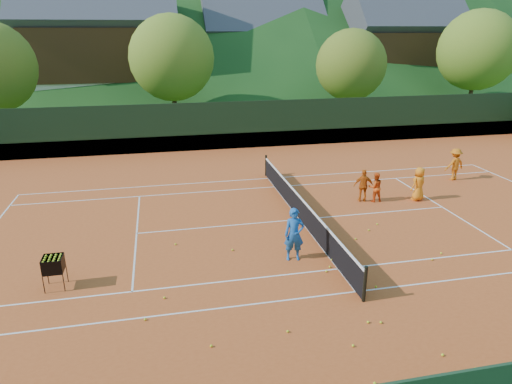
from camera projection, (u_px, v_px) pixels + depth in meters
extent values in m
plane|color=#2B5119|center=(300.00, 220.00, 18.36)|extent=(400.00, 400.00, 0.00)
cube|color=#B64A1D|center=(300.00, 220.00, 18.36)|extent=(40.00, 24.00, 0.02)
imported|color=#1A5AAE|center=(294.00, 234.00, 14.90)|extent=(0.71, 0.52, 1.80)
imported|color=#F35615|center=(375.00, 187.00, 20.09)|extent=(0.66, 0.53, 1.32)
imported|color=#D45C12|center=(364.00, 186.00, 20.05)|extent=(0.92, 0.57, 1.47)
imported|color=orange|center=(419.00, 184.00, 20.19)|extent=(0.86, 0.70, 1.52)
imported|color=orange|center=(455.00, 164.00, 22.94)|extent=(1.13, 0.75, 1.63)
sphere|color=#C8DD24|center=(381.00, 322.00, 11.86)|extent=(0.07, 0.07, 0.07)
sphere|color=#C8DD24|center=(330.00, 267.00, 14.63)|extent=(0.07, 0.07, 0.07)
sphere|color=#C8DD24|center=(353.00, 346.00, 10.99)|extent=(0.07, 0.07, 0.07)
sphere|color=#C8DD24|center=(369.00, 230.00, 17.30)|extent=(0.07, 0.07, 0.07)
sphere|color=#C8DD24|center=(288.00, 331.00, 11.51)|extent=(0.07, 0.07, 0.07)
sphere|color=#C8DD24|center=(476.00, 369.00, 10.24)|extent=(0.07, 0.07, 0.07)
sphere|color=#C8DD24|center=(332.00, 260.00, 15.08)|extent=(0.07, 0.07, 0.07)
sphere|color=#C8DD24|center=(441.00, 253.00, 15.52)|extent=(0.07, 0.07, 0.07)
sphere|color=#C8DD24|center=(211.00, 346.00, 10.98)|extent=(0.07, 0.07, 0.07)
sphere|color=#C8DD24|center=(376.00, 287.00, 13.50)|extent=(0.07, 0.07, 0.07)
sphere|color=#C8DD24|center=(145.00, 319.00, 11.98)|extent=(0.07, 0.07, 0.07)
sphere|color=#C8DD24|center=(368.00, 322.00, 11.87)|extent=(0.07, 0.07, 0.07)
sphere|color=#C8DD24|center=(356.00, 239.00, 16.57)|extent=(0.07, 0.07, 0.07)
sphere|color=#C8DD24|center=(176.00, 244.00, 16.17)|extent=(0.07, 0.07, 0.07)
sphere|color=#C8DD24|center=(432.00, 259.00, 15.10)|extent=(0.07, 0.07, 0.07)
sphere|color=#C8DD24|center=(375.00, 383.00, 9.82)|extent=(0.07, 0.07, 0.07)
sphere|color=#C8DD24|center=(443.00, 355.00, 10.68)|extent=(0.07, 0.07, 0.07)
sphere|color=#C8DD24|center=(233.00, 250.00, 15.76)|extent=(0.07, 0.07, 0.07)
sphere|color=#C8DD24|center=(377.00, 224.00, 17.83)|extent=(0.07, 0.07, 0.07)
sphere|color=#C8DD24|center=(164.00, 298.00, 12.95)|extent=(0.07, 0.07, 0.07)
sphere|color=#C8DD24|center=(326.00, 271.00, 14.37)|extent=(0.07, 0.07, 0.07)
cube|color=white|center=(356.00, 292.00, 13.30)|extent=(23.77, 0.06, 0.00)
cube|color=white|center=(268.00, 178.00, 23.40)|extent=(23.77, 0.06, 0.00)
cube|color=white|center=(338.00, 269.00, 14.57)|extent=(23.77, 0.06, 0.00)
cube|color=white|center=(275.00, 187.00, 22.14)|extent=(23.77, 0.06, 0.00)
cube|color=silver|center=(137.00, 233.00, 17.09)|extent=(0.06, 8.23, 0.00)
cube|color=white|center=(442.00, 207.00, 19.61)|extent=(0.06, 8.23, 0.00)
cube|color=white|center=(300.00, 219.00, 18.35)|extent=(12.80, 0.06, 0.00)
cube|color=white|center=(300.00, 219.00, 18.35)|extent=(0.06, 10.97, 0.00)
cube|color=black|center=(300.00, 209.00, 18.20)|extent=(0.03, 11.97, 0.90)
cube|color=white|center=(301.00, 198.00, 18.04)|extent=(0.05, 11.97, 0.06)
cylinder|color=black|center=(365.00, 284.00, 12.66)|extent=(0.10, 0.10, 1.10)
cylinder|color=black|center=(266.00, 165.00, 23.68)|extent=(0.10, 0.10, 1.10)
cube|color=black|center=(244.00, 125.00, 28.90)|extent=(40.00, 0.05, 3.00)
cube|color=#1B5E2C|center=(245.00, 140.00, 29.23)|extent=(40.40, 0.05, 1.00)
cylinder|color=black|center=(44.00, 285.00, 13.13)|extent=(0.02, 0.02, 0.55)
cylinder|color=black|center=(64.00, 283.00, 13.24)|extent=(0.02, 0.02, 0.55)
cylinder|color=black|center=(48.00, 276.00, 13.64)|extent=(0.02, 0.02, 0.55)
cylinder|color=black|center=(67.00, 274.00, 13.75)|extent=(0.02, 0.02, 0.55)
cube|color=black|center=(54.00, 271.00, 13.35)|extent=(0.55, 0.55, 0.02)
cube|color=black|center=(51.00, 269.00, 13.02)|extent=(0.55, 0.02, 0.45)
cube|color=black|center=(55.00, 260.00, 13.52)|extent=(0.55, 0.02, 0.45)
cube|color=black|center=(43.00, 265.00, 13.22)|extent=(0.02, 0.55, 0.45)
cube|color=black|center=(63.00, 263.00, 13.33)|extent=(0.02, 0.55, 0.45)
sphere|color=#CCE526|center=(43.00, 262.00, 12.98)|extent=(0.07, 0.07, 0.07)
sphere|color=#CCE526|center=(44.00, 260.00, 13.10)|extent=(0.07, 0.07, 0.07)
sphere|color=#CCE526|center=(45.00, 258.00, 13.23)|extent=(0.07, 0.07, 0.07)
sphere|color=#CCE526|center=(46.00, 256.00, 13.35)|extent=(0.07, 0.07, 0.07)
sphere|color=#CCE526|center=(48.00, 262.00, 13.00)|extent=(0.07, 0.07, 0.07)
sphere|color=#CCE526|center=(49.00, 260.00, 13.13)|extent=(0.07, 0.07, 0.07)
sphere|color=#CCE526|center=(50.00, 257.00, 13.26)|extent=(0.07, 0.07, 0.07)
sphere|color=#CCE526|center=(51.00, 255.00, 13.38)|extent=(0.07, 0.07, 0.07)
sphere|color=#CCE526|center=(53.00, 261.00, 13.03)|extent=(0.07, 0.07, 0.07)
sphere|color=#CCE526|center=(54.00, 259.00, 13.16)|extent=(0.07, 0.07, 0.07)
sphere|color=#CCE526|center=(55.00, 257.00, 13.28)|extent=(0.07, 0.07, 0.07)
sphere|color=#CCE526|center=(56.00, 255.00, 13.41)|extent=(0.07, 0.07, 0.07)
sphere|color=#CCE526|center=(58.00, 261.00, 13.06)|extent=(0.07, 0.07, 0.07)
sphere|color=#CCE526|center=(59.00, 259.00, 13.18)|extent=(0.07, 0.07, 0.07)
sphere|color=#CCE526|center=(60.00, 257.00, 13.31)|extent=(0.07, 0.07, 0.07)
sphere|color=#CCE526|center=(61.00, 254.00, 13.44)|extent=(0.07, 0.07, 0.07)
cube|color=beige|center=(107.00, 94.00, 43.52)|extent=(12.00, 9.00, 2.88)
cube|color=#371F0F|center=(102.00, 53.00, 42.28)|extent=(12.24, 9.18, 4.48)
cube|color=#43434B|center=(99.00, 21.00, 41.32)|extent=(13.80, 9.93, 9.93)
cube|color=beige|center=(261.00, 86.00, 50.42)|extent=(11.00, 8.00, 2.52)
cube|color=#39220F|center=(261.00, 56.00, 49.33)|extent=(11.22, 8.16, 3.92)
cube|color=#414149|center=(261.00, 31.00, 48.47)|extent=(12.65, 8.82, 8.82)
cube|color=beige|center=(395.00, 87.00, 49.46)|extent=(10.00, 8.00, 2.70)
cube|color=#38200F|center=(398.00, 54.00, 48.30)|extent=(10.20, 8.16, 4.20)
cube|color=#3F3F46|center=(401.00, 26.00, 47.39)|extent=(11.50, 8.82, 8.82)
cylinder|color=#3F2A19|center=(0.00, 120.00, 31.32)|extent=(0.36, 0.36, 2.70)
cylinder|color=#402819|center=(175.00, 108.00, 35.50)|extent=(0.36, 0.36, 2.88)
sphere|color=#4C771F|center=(172.00, 58.00, 34.23)|extent=(6.40, 6.40, 6.40)
cylinder|color=#41281A|center=(348.00, 106.00, 37.40)|extent=(0.36, 0.36, 2.52)
sphere|color=#486A1C|center=(351.00, 65.00, 36.29)|extent=(5.60, 5.60, 5.60)
cylinder|color=#3F2A19|center=(470.00, 97.00, 40.59)|extent=(0.36, 0.36, 3.06)
sphere|color=#49771F|center=(478.00, 50.00, 39.24)|extent=(6.80, 6.80, 6.80)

